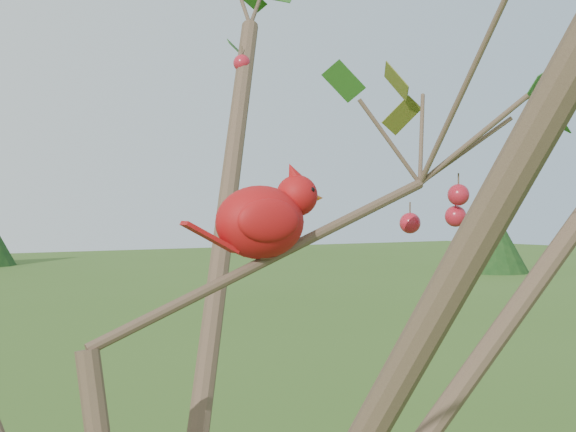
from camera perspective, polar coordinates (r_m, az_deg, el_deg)
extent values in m
sphere|color=#AD1827|center=(1.51, 12.03, 1.49)|extent=(0.04, 0.04, 0.04)
sphere|color=#AD1827|center=(1.54, 8.67, -0.50)|extent=(0.04, 0.04, 0.04)
sphere|color=#AD1827|center=(1.90, -3.30, 10.80)|extent=(0.04, 0.04, 0.04)
sphere|color=#AD1827|center=(1.53, 11.83, -0.02)|extent=(0.04, 0.04, 0.04)
ellipsoid|color=#B0120F|center=(1.29, -2.00, -0.45)|extent=(0.16, 0.13, 0.12)
sphere|color=#B0120F|center=(1.32, 0.64, 1.46)|extent=(0.08, 0.08, 0.07)
cone|color=#B0120F|center=(1.32, 0.42, 2.95)|extent=(0.05, 0.04, 0.05)
cone|color=#D85914|center=(1.33, 1.96, 1.30)|extent=(0.03, 0.03, 0.03)
ellipsoid|color=black|center=(1.33, 1.52, 1.25)|extent=(0.02, 0.04, 0.03)
cube|color=#B0120F|center=(1.26, -5.57, -1.52)|extent=(0.09, 0.05, 0.05)
ellipsoid|color=#B0120F|center=(1.33, -3.02, -0.28)|extent=(0.11, 0.05, 0.07)
ellipsoid|color=#B0120F|center=(1.25, -1.38, -0.32)|extent=(0.11, 0.05, 0.07)
cylinder|color=#423023|center=(28.53, 14.51, -1.94)|extent=(0.30, 0.30, 1.98)
cone|color=black|center=(28.53, 14.51, -1.77)|extent=(2.31, 2.31, 2.14)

